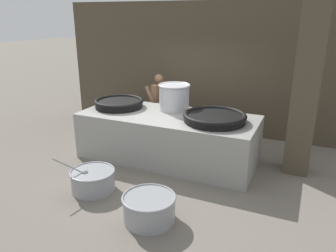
% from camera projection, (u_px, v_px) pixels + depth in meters
% --- Properties ---
extents(ground_plane, '(60.00, 60.00, 0.00)m').
position_uv_depth(ground_plane, '(168.00, 158.00, 7.22)').
color(ground_plane, slate).
extents(back_wall, '(8.01, 0.24, 3.34)m').
position_uv_depth(back_wall, '(203.00, 68.00, 8.61)').
color(back_wall, '#4C4233').
rests_on(back_wall, ground_plane).
extents(support_pillar, '(0.47, 0.47, 3.34)m').
position_uv_depth(support_pillar, '(306.00, 90.00, 6.10)').
color(support_pillar, '#4C4233').
rests_on(support_pillar, ground_plane).
extents(hearth_platform, '(3.74, 1.57, 1.00)m').
position_uv_depth(hearth_platform, '(168.00, 137.00, 7.06)').
color(hearth_platform, gray).
rests_on(hearth_platform, ground_plane).
extents(giant_wok_near, '(1.11, 1.11, 0.18)m').
position_uv_depth(giant_wok_near, '(119.00, 103.00, 7.44)').
color(giant_wok_near, black).
rests_on(giant_wok_near, hearth_platform).
extents(giant_wok_far, '(1.25, 1.25, 0.18)m').
position_uv_depth(giant_wok_far, '(215.00, 117.00, 6.43)').
color(giant_wok_far, black).
rests_on(giant_wok_far, hearth_platform).
extents(stock_pot, '(0.70, 0.70, 0.58)m').
position_uv_depth(stock_pot, '(174.00, 97.00, 7.17)').
color(stock_pot, '#B7B7BC').
rests_on(stock_pot, hearth_platform).
extents(cook, '(0.41, 0.62, 1.61)m').
position_uv_depth(cook, '(159.00, 103.00, 8.28)').
color(cook, brown).
rests_on(cook, ground_plane).
extents(prep_bowl_vegetables, '(0.90, 0.83, 0.71)m').
position_uv_depth(prep_bowl_vegetables, '(93.00, 179.00, 5.84)').
color(prep_bowl_vegetables, gray).
rests_on(prep_bowl_vegetables, ground_plane).
extents(prep_bowl_meat, '(0.83, 0.83, 0.42)m').
position_uv_depth(prep_bowl_meat, '(149.00, 207.00, 4.97)').
color(prep_bowl_meat, gray).
rests_on(prep_bowl_meat, ground_plane).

